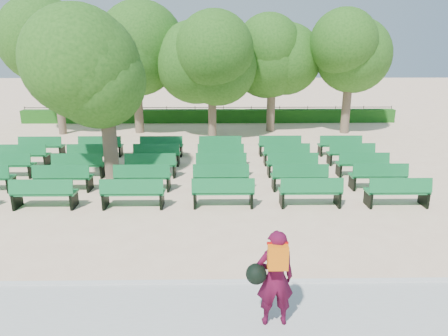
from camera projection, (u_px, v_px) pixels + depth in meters
name	position (u px, v px, depth m)	size (l,w,h in m)	color
ground	(201.00, 189.00, 14.68)	(120.00, 120.00, 0.00)	beige
paving	(186.00, 318.00, 7.58)	(30.00, 2.20, 0.06)	#B5B6B1
curb	(190.00, 283.00, 8.68)	(30.00, 0.12, 0.10)	silver
hedge	(209.00, 116.00, 27.97)	(26.00, 0.70, 0.90)	#1C5917
fence	(209.00, 121.00, 28.49)	(26.00, 0.10, 1.02)	black
tree_line	(208.00, 134.00, 24.27)	(21.80, 6.80, 7.04)	#285C18
bench_array	(186.00, 174.00, 16.14)	(2.02, 0.65, 1.27)	#136C34
tree_among	(104.00, 75.00, 14.54)	(4.17, 4.17, 5.95)	brown
person	(274.00, 277.00, 7.13)	(0.89, 0.54, 1.86)	#480A25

